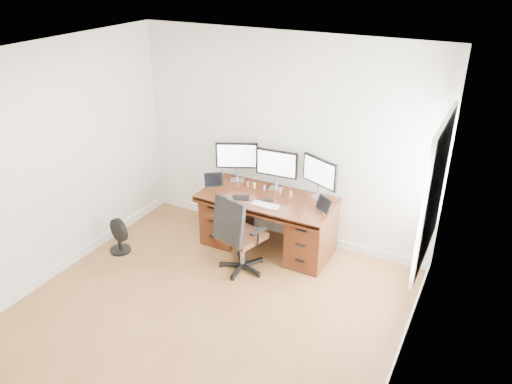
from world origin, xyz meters
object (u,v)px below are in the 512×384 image
at_px(desk, 268,220).
at_px(office_chair, 239,247).
at_px(keyboard, 263,205).
at_px(floor_fan, 119,236).
at_px(monitor_center, 277,165).

height_order(desk, office_chair, office_chair).
xyz_separation_m(office_chair, keyboard, (0.12, 0.37, 0.42)).
relative_size(floor_fan, keyboard, 1.66).
relative_size(desk, monitor_center, 3.08).
bearing_deg(keyboard, floor_fan, -155.88).
relative_size(desk, office_chair, 1.67).
bearing_deg(floor_fan, office_chair, 28.37).
xyz_separation_m(floor_fan, monitor_center, (1.65, 1.21, 0.86)).
bearing_deg(desk, office_chair, -96.36).
distance_m(desk, office_chair, 0.64).
relative_size(desk, keyboard, 6.08).
distance_m(monitor_center, keyboard, 0.59).
bearing_deg(office_chair, desk, 98.98).
bearing_deg(desk, floor_fan, -149.58).
bearing_deg(monitor_center, desk, -94.26).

